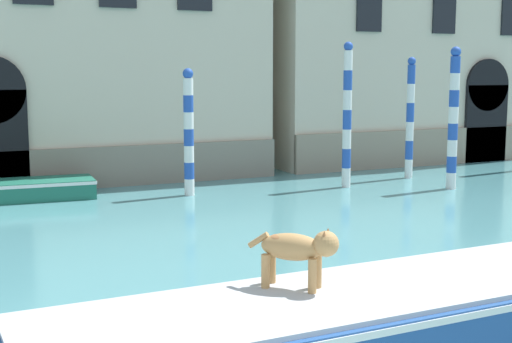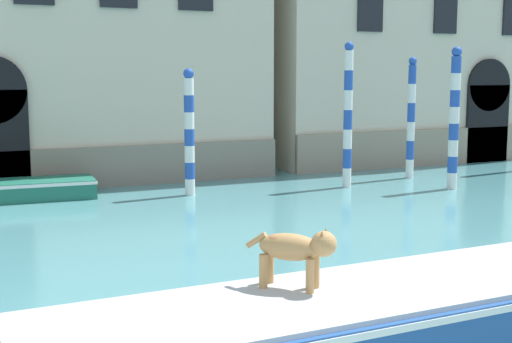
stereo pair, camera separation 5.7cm
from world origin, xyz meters
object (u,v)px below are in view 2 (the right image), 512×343
dog_on_deck (296,249)px  mooring_pole_3 (348,115)px  boat_foreground (351,319)px  mooring_pole_1 (454,118)px  mooring_pole_2 (411,118)px  mooring_pole_0 (189,132)px

dog_on_deck → mooring_pole_3: size_ratio=0.21×
dog_on_deck → mooring_pole_3: bearing=100.6°
boat_foreground → mooring_pole_3: (6.31, 10.33, 1.68)m
boat_foreground → mooring_pole_1: size_ratio=2.05×
mooring_pole_2 → mooring_pole_3: bearing=-165.5°
dog_on_deck → boat_foreground: bearing=15.3°
boat_foreground → mooring_pole_1: 12.61m
mooring_pole_0 → mooring_pole_1: size_ratio=0.85×
mooring_pole_0 → mooring_pole_3: (4.53, -0.59, 0.37)m
boat_foreground → mooring_pole_3: bearing=57.3°
dog_on_deck → mooring_pole_0: (2.35, 10.59, 0.47)m
mooring_pole_0 → mooring_pole_3: size_ratio=0.82×
dog_on_deck → mooring_pole_1: (9.41, 8.52, 0.77)m
dog_on_deck → mooring_pole_1: size_ratio=0.22×
mooring_pole_1 → mooring_pole_2: 2.20m
boat_foreground → dog_on_deck: bearing=148.9°
mooring_pole_0 → mooring_pole_1: (7.06, -2.08, 0.30)m
mooring_pole_0 → mooring_pole_3: mooring_pole_3 is taller
boat_foreground → dog_on_deck: size_ratio=9.44×
mooring_pole_2 → boat_foreground: bearing=-129.2°
mooring_pole_1 → dog_on_deck: bearing=-137.9°
mooring_pole_3 → dog_on_deck: bearing=-124.5°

